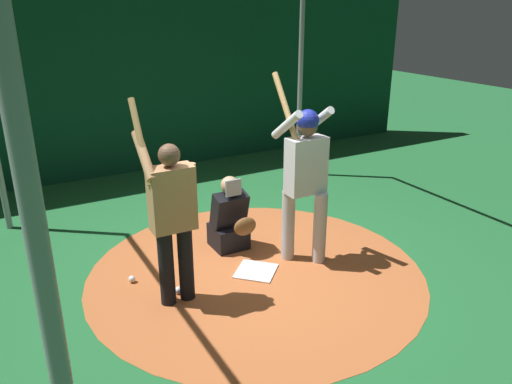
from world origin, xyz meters
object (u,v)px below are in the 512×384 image
baseball_0 (132,279)px  home_plate (256,271)px  batter (305,172)px  baseball_2 (178,290)px  visitor (172,214)px  baseball_1 (288,233)px  catcher (230,221)px

baseball_0 → home_plate: bearing=70.5°
batter → baseball_0: batter is taller
baseball_2 → home_plate: bearing=90.1°
batter → baseball_0: bearing=-103.5°
visitor → baseball_1: 2.10m
home_plate → visitor: bearing=-84.1°
batter → baseball_1: (-0.60, 0.20, -1.03)m
baseball_0 → visitor: bearing=29.2°
batter → catcher: size_ratio=2.28×
visitor → baseball_2: 0.90m
baseball_2 → catcher: bearing=125.4°
home_plate → catcher: bearing=178.8°
catcher → baseball_1: catcher is taller
batter → baseball_1: 1.21m
catcher → baseball_0: 1.33m
home_plate → baseball_2: size_ratio=5.68×
visitor → baseball_1: size_ratio=27.02×
home_plate → visitor: 1.34m
visitor → catcher: bearing=128.7°
visitor → baseball_2: bearing=155.2°
home_plate → baseball_0: 1.34m
home_plate → batter: 1.22m
batter → baseball_2: size_ratio=28.45×
visitor → baseball_1: bearing=112.4°
batter → baseball_0: size_ratio=28.45×
home_plate → baseball_2: 0.91m
home_plate → batter: batter is taller
visitor → baseball_0: visitor is taller
batter → baseball_0: 2.19m
batter → baseball_1: batter is taller
visitor → baseball_0: size_ratio=27.02×
home_plate → catcher: size_ratio=0.45×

